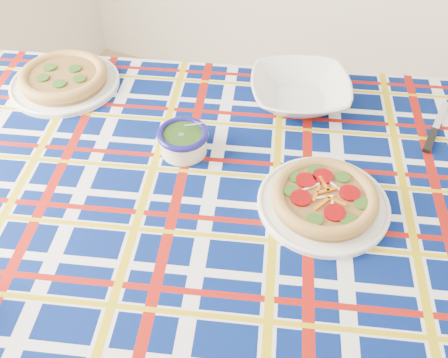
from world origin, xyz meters
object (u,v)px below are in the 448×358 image
at_px(serving_bowl, 300,91).
at_px(pesto_bowl, 183,139).
at_px(main_focaccia_plate, 325,197).
at_px(dining_table, 242,212).

bearing_deg(serving_bowl, pesto_bowl, -121.57).
bearing_deg(main_focaccia_plate, dining_table, -170.66).
relative_size(main_focaccia_plate, serving_bowl, 1.12).
xyz_separation_m(dining_table, pesto_bowl, (-0.20, 0.07, 0.12)).
bearing_deg(dining_table, main_focaccia_plate, -9.17).
relative_size(dining_table, serving_bowl, 6.85).
distance_m(dining_table, serving_bowl, 0.42).
bearing_deg(serving_bowl, dining_table, -90.84).
height_order(dining_table, serving_bowl, serving_bowl).
bearing_deg(dining_table, serving_bowl, 70.65).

